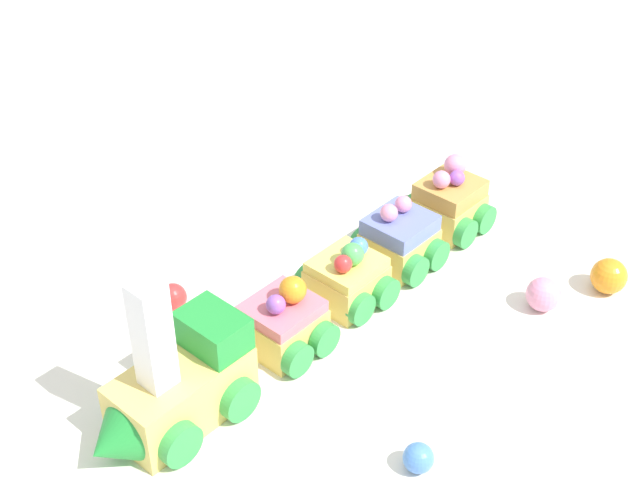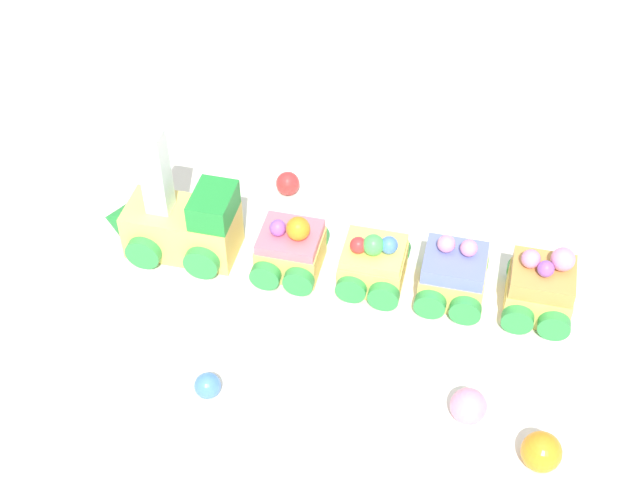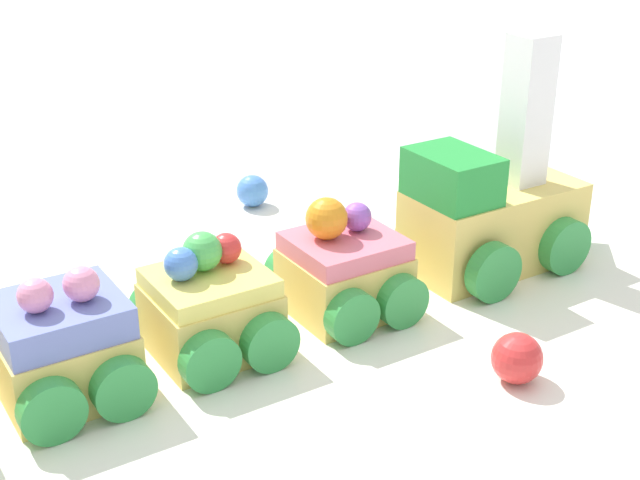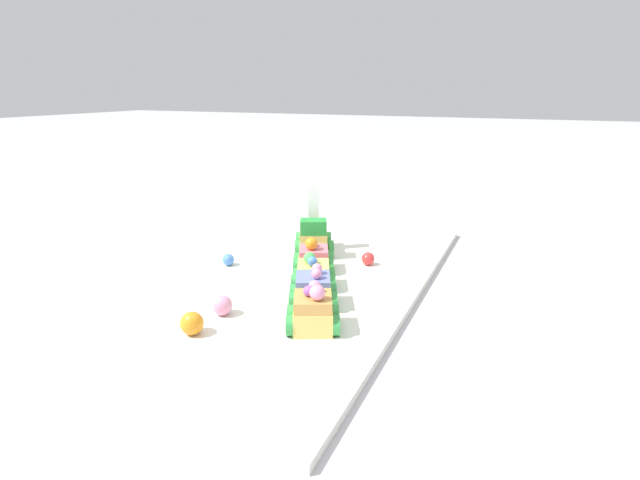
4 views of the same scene
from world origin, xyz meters
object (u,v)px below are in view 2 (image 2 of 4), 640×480
cake_car_caramel (540,288)px  gumball_pink (468,406)px  cake_car_blueberry (453,276)px  gumball_blue (204,383)px  gumball_red (288,183)px  cake_train_locomotive (174,221)px  cake_car_lemon (373,264)px  gumball_orange (541,452)px  cake_car_strawberry (291,249)px

cake_car_caramel → gumball_pink: cake_car_caramel is taller
cake_car_blueberry → gumball_blue: bearing=40.4°
cake_car_blueberry → gumball_red: size_ratio=3.69×
cake_train_locomotive → gumball_blue: 0.17m
cake_car_lemon → gumball_orange: bearing=135.1°
cake_car_strawberry → cake_car_blueberry: (-0.13, -0.06, 0.00)m
cake_train_locomotive → gumball_pink: bearing=155.8°
cake_car_strawberry → gumball_red: cake_car_strawberry is taller
cake_car_lemon → gumball_pink: (-0.14, 0.07, -0.01)m
gumball_pink → gumball_orange: (-0.06, 0.00, 0.00)m
cake_car_blueberry → gumball_blue: cake_car_blueberry is taller
cake_car_strawberry → cake_car_caramel: size_ratio=1.00×
cake_car_caramel → gumball_pink: (-0.01, 0.13, -0.01)m
cake_car_caramel → gumball_blue: cake_car_caramel is taller
cake_car_blueberry → cake_car_lemon: bearing=0.5°
cake_car_lemon → cake_car_strawberry: bearing=-0.2°
cake_train_locomotive → gumball_blue: cake_train_locomotive is taller
cake_car_blueberry → gumball_orange: 0.18m
cake_train_locomotive → gumball_orange: size_ratio=4.41×
gumball_blue → cake_car_blueberry: bearing=-115.3°
cake_car_blueberry → gumball_red: bearing=-29.2°
cake_car_strawberry → cake_car_lemon: size_ratio=1.00×
gumball_pink → gumball_orange: 0.06m
cake_train_locomotive → gumball_red: 0.13m
cake_car_lemon → cake_car_caramel: size_ratio=1.00×
gumball_blue → gumball_orange: (-0.24, -0.10, 0.00)m
cake_car_strawberry → gumball_orange: bearing=146.1°
cake_car_lemon → gumball_orange: (-0.21, 0.08, -0.01)m
cake_train_locomotive → cake_car_lemon: 0.18m
cake_car_lemon → gumball_orange: cake_car_lemon is taller
gumball_blue → cake_car_caramel: bearing=-124.7°
gumball_pink → cake_car_caramel: bearing=-85.4°
cake_car_lemon → cake_car_caramel: bearing=-179.7°
cake_car_lemon → gumball_orange: 0.22m
cake_car_strawberry → gumball_red: 0.10m
cake_car_strawberry → gumball_blue: cake_car_strawberry is taller
gumball_blue → gumball_pink: bearing=-149.1°
gumball_orange → gumball_pink: bearing=-2.5°
gumball_orange → gumball_red: bearing=-20.0°
cake_car_strawberry → gumball_orange: size_ratio=2.83×
cake_car_strawberry → cake_car_blueberry: 0.15m
cake_car_blueberry → gumball_blue: (0.10, 0.21, -0.01)m
cake_car_strawberry → gumball_orange: (-0.28, 0.05, -0.01)m
cake_car_strawberry → gumball_pink: cake_car_strawberry is taller
cake_train_locomotive → cake_car_lemon: cake_train_locomotive is taller
gumball_red → gumball_orange: size_ratio=0.77×
cake_car_caramel → gumball_orange: size_ratio=2.83×
cake_train_locomotive → gumball_red: bearing=-129.3°
gumball_blue → gumball_orange: 0.26m
cake_car_blueberry → gumball_orange: size_ratio=2.83×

